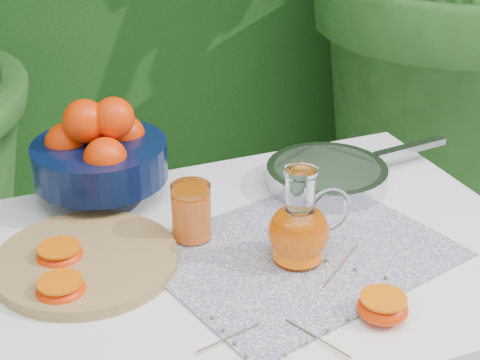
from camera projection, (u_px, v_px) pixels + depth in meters
name	position (u px, v px, depth m)	size (l,w,h in m)	color
white_table	(244.00, 293.00, 1.28)	(1.00, 0.70, 0.75)	white
placemat	(300.00, 253.00, 1.24)	(0.47, 0.37, 0.00)	#0B123E
cutting_board	(86.00, 261.00, 1.20)	(0.30, 0.30, 0.02)	olive
fruit_bowl	(99.00, 152.00, 1.38)	(0.26, 0.26, 0.20)	black
juice_pitcher	(300.00, 229.00, 1.19)	(0.14, 0.10, 0.17)	white
juice_tumbler	(191.00, 213.00, 1.26)	(0.09, 0.09, 0.10)	white
saute_pan	(328.00, 175.00, 1.45)	(0.43, 0.26, 0.04)	#ADADB2
orange_halves	(163.00, 283.00, 1.13)	(0.53, 0.41, 0.04)	#FC4602
thyme_sprigs	(300.00, 309.00, 1.09)	(0.34, 0.26, 0.01)	brown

